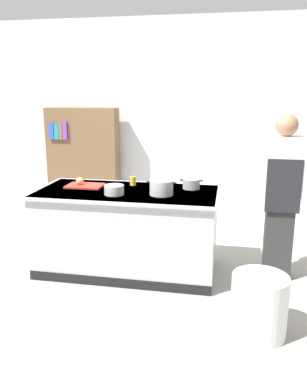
{
  "coord_description": "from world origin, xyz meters",
  "views": [
    {
      "loc": [
        1.06,
        -4.01,
        1.92
      ],
      "look_at": [
        0.25,
        0.2,
        0.85
      ],
      "focal_mm": 37.36,
      "sensor_mm": 36.0,
      "label": 1
    }
  ],
  "objects_px": {
    "stock_pot": "(161,188)",
    "juice_cup": "(133,181)",
    "trash_bin": "(259,305)",
    "bookshelf": "(84,163)",
    "sauce_pan": "(191,184)",
    "mixing_bowl": "(114,190)",
    "onion": "(80,181)",
    "person_chef": "(282,194)"
  },
  "relations": [
    {
      "from": "trash_bin",
      "to": "person_chef",
      "type": "relative_size",
      "value": 0.3
    },
    {
      "from": "sauce_pan",
      "to": "trash_bin",
      "type": "xyz_separation_m",
      "value": [
        0.69,
        -1.23,
        -0.7
      ]
    },
    {
      "from": "mixing_bowl",
      "to": "bookshelf",
      "type": "distance_m",
      "value": 2.26
    },
    {
      "from": "mixing_bowl",
      "to": "person_chef",
      "type": "xyz_separation_m",
      "value": [
        1.69,
        0.3,
        -0.04
      ]
    },
    {
      "from": "stock_pot",
      "to": "juice_cup",
      "type": "height_order",
      "value": "stock_pot"
    },
    {
      "from": "stock_pot",
      "to": "bookshelf",
      "type": "height_order",
      "value": "bookshelf"
    },
    {
      "from": "onion",
      "to": "trash_bin",
      "type": "bearing_deg",
      "value": -30.07
    },
    {
      "from": "trash_bin",
      "to": "person_chef",
      "type": "xyz_separation_m",
      "value": [
        0.25,
        1.12,
        0.66
      ]
    },
    {
      "from": "sauce_pan",
      "to": "juice_cup",
      "type": "bearing_deg",
      "value": 176.61
    },
    {
      "from": "stock_pot",
      "to": "juice_cup",
      "type": "relative_size",
      "value": 3.07
    },
    {
      "from": "sauce_pan",
      "to": "stock_pot",
      "type": "bearing_deg",
      "value": -130.02
    },
    {
      "from": "stock_pot",
      "to": "trash_bin",
      "type": "xyz_separation_m",
      "value": [
        0.96,
        -0.91,
        -0.72
      ]
    },
    {
      "from": "person_chef",
      "to": "bookshelf",
      "type": "bearing_deg",
      "value": 73.25
    },
    {
      "from": "juice_cup",
      "to": "trash_bin",
      "type": "height_order",
      "value": "juice_cup"
    },
    {
      "from": "onion",
      "to": "stock_pot",
      "type": "xyz_separation_m",
      "value": [
        0.96,
        -0.2,
        0.01
      ]
    },
    {
      "from": "mixing_bowl",
      "to": "person_chef",
      "type": "bearing_deg",
      "value": 9.98
    },
    {
      "from": "mixing_bowl",
      "to": "juice_cup",
      "type": "distance_m",
      "value": 0.46
    },
    {
      "from": "stock_pot",
      "to": "person_chef",
      "type": "height_order",
      "value": "person_chef"
    },
    {
      "from": "juice_cup",
      "to": "bookshelf",
      "type": "bearing_deg",
      "value": 127.44
    },
    {
      "from": "sauce_pan",
      "to": "bookshelf",
      "type": "relative_size",
      "value": 0.15
    },
    {
      "from": "onion",
      "to": "sauce_pan",
      "type": "xyz_separation_m",
      "value": [
        1.24,
        0.12,
        -0.01
      ]
    },
    {
      "from": "person_chef",
      "to": "mixing_bowl",
      "type": "bearing_deg",
      "value": 114.51
    },
    {
      "from": "sauce_pan",
      "to": "bookshelf",
      "type": "bearing_deg",
      "value": 139.41
    },
    {
      "from": "sauce_pan",
      "to": "juice_cup",
      "type": "relative_size",
      "value": 2.53
    },
    {
      "from": "juice_cup",
      "to": "sauce_pan",
      "type": "bearing_deg",
      "value": -3.39
    },
    {
      "from": "mixing_bowl",
      "to": "stock_pot",
      "type": "bearing_deg",
      "value": 9.76
    },
    {
      "from": "juice_cup",
      "to": "trash_bin",
      "type": "relative_size",
      "value": 0.2
    },
    {
      "from": "onion",
      "to": "person_chef",
      "type": "bearing_deg",
      "value": 0.27
    },
    {
      "from": "mixing_bowl",
      "to": "person_chef",
      "type": "distance_m",
      "value": 1.72
    },
    {
      "from": "mixing_bowl",
      "to": "trash_bin",
      "type": "bearing_deg",
      "value": -29.83
    },
    {
      "from": "mixing_bowl",
      "to": "person_chef",
      "type": "relative_size",
      "value": 0.12
    },
    {
      "from": "sauce_pan",
      "to": "onion",
      "type": "bearing_deg",
      "value": -174.35
    },
    {
      "from": "trash_bin",
      "to": "bookshelf",
      "type": "height_order",
      "value": "bookshelf"
    },
    {
      "from": "onion",
      "to": "stock_pot",
      "type": "bearing_deg",
      "value": -12.04
    },
    {
      "from": "sauce_pan",
      "to": "trash_bin",
      "type": "distance_m",
      "value": 1.58
    },
    {
      "from": "bookshelf",
      "to": "sauce_pan",
      "type": "bearing_deg",
      "value": -40.59
    },
    {
      "from": "person_chef",
      "to": "sauce_pan",
      "type": "bearing_deg",
      "value": 97.7
    },
    {
      "from": "onion",
      "to": "person_chef",
      "type": "height_order",
      "value": "person_chef"
    },
    {
      "from": "stock_pot",
      "to": "mixing_bowl",
      "type": "height_order",
      "value": "stock_pot"
    },
    {
      "from": "mixing_bowl",
      "to": "trash_bin",
      "type": "relative_size",
      "value": 0.4
    },
    {
      "from": "juice_cup",
      "to": "bookshelf",
      "type": "xyz_separation_m",
      "value": [
        -1.17,
        1.53,
        -0.1
      ]
    },
    {
      "from": "onion",
      "to": "stock_pot",
      "type": "relative_size",
      "value": 0.27
    }
  ]
}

